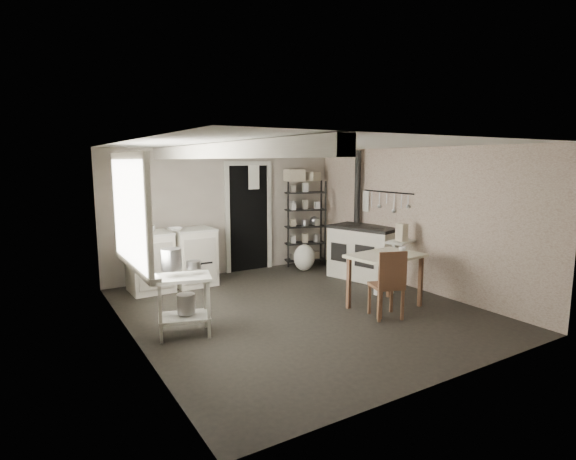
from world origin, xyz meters
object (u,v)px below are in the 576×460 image
shelf_rack (305,218)px  flour_sack (304,258)px  prep_table (184,303)px  chair (386,282)px  stockpot (171,259)px  work_table (385,282)px  base_cabinets (172,261)px  stove (364,254)px

shelf_rack → flour_sack: bearing=-107.3°
prep_table → chair: bearing=-17.5°
stockpot → shelf_rack: 4.13m
work_table → chair: 0.42m
base_cabinets → flour_sack: bearing=-5.3°
stove → flour_sack: size_ratio=2.35×
prep_table → chair: (2.52, -0.80, 0.08)m
prep_table → shelf_rack: size_ratio=0.43×
prep_table → work_table: size_ratio=0.72×
base_cabinets → shelf_rack: size_ratio=0.87×
shelf_rack → base_cabinets: bearing=-157.1°
base_cabinets → flour_sack: (2.50, -0.15, -0.22)m
stockpot → stove: (3.73, 0.87, -0.50)m
prep_table → stockpot: bearing=161.4°
prep_table → stockpot: 0.55m
stockpot → chair: stockpot is taller
shelf_rack → stove: 1.56m
stockpot → prep_table: bearing=-18.6°
stockpot → base_cabinets: size_ratio=0.17×
stockpot → chair: size_ratio=0.27×
base_cabinets → chair: chair is taller
base_cabinets → shelf_rack: (2.79, 0.27, 0.49)m
chair → flour_sack: (0.49, 2.73, -0.24)m
shelf_rack → flour_sack: size_ratio=3.33×
shelf_rack → chair: size_ratio=1.82×
base_cabinets → stove: size_ratio=1.22×
shelf_rack → stove: size_ratio=1.42×
work_table → stove: bearing=59.6°
stockpot → work_table: size_ratio=0.25×
stockpot → base_cabinets: stockpot is taller
prep_table → work_table: bearing=-9.9°
base_cabinets → chair: bearing=-56.9°
shelf_rack → chair: (-0.78, -3.15, -0.46)m
flour_sack → stockpot: bearing=-148.8°
shelf_rack → chair: 3.28m
stove → stockpot: bearing=176.5°
prep_table → flour_sack: (3.01, 1.94, -0.16)m
prep_table → base_cabinets: bearing=76.4°
stockpot → stove: stockpot is taller
base_cabinets → stove: 3.32m
flour_sack → stove: bearing=-59.5°
stove → chair: chair is taller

